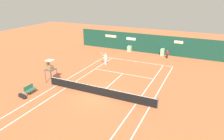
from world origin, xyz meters
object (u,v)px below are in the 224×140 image
Objects in this scene: umpire_chair at (50,68)px; tennis_ball_by_sideline at (106,83)px; tennis_ball_near_service_line at (92,70)px; player_on_baseline at (105,58)px; ball_kid_right_post at (167,54)px; player_bench at (30,89)px; equipment_bag at (23,96)px.

tennis_ball_by_sideline is at bearing 112.95° from umpire_chair.
tennis_ball_near_service_line is at bearing 141.95° from tennis_ball_by_sideline.
umpire_chair reaches higher than player_on_baseline.
umpire_chair is at bearing -157.05° from tennis_ball_by_sideline.
tennis_ball_near_service_line is (-7.90, -9.53, -0.69)m from ball_kid_right_post.
tennis_ball_by_sideline is at bearing 133.99° from player_bench.
equipment_bag is (-0.00, -4.21, -1.53)m from umpire_chair.
equipment_bag reaches higher than tennis_ball_near_service_line.
player_on_baseline reaches higher than tennis_ball_by_sideline.
player_bench is 8.78m from tennis_ball_near_service_line.
ball_kid_right_post is at bearing 145.40° from umpire_chair.
player_bench is 1.10× the size of equipment_bag.
umpire_chair is at bearing 45.13° from ball_kid_right_post.
equipment_bag is at bearing -131.15° from tennis_ball_by_sideline.
tennis_ball_by_sideline is (5.88, 5.67, -0.47)m from player_bench.
player_on_baseline is at bearing 32.23° from ball_kid_right_post.
umpire_chair reaches higher than tennis_ball_by_sideline.
player_bench is 0.64× the size of player_on_baseline.
player_on_baseline reaches higher than player_bench.
umpire_chair is 1.40× the size of player_on_baseline.
player_bench reaches higher than tennis_ball_by_sideline.
player_on_baseline is 1.50× the size of ball_kid_right_post.
tennis_ball_by_sideline is (2.98, -5.58, -0.95)m from player_on_baseline.
equipment_bag reaches higher than tennis_ball_by_sideline.
tennis_ball_by_sideline is (5.83, 6.68, -0.13)m from equipment_bag.
ball_kid_right_post is at bearing 70.49° from tennis_ball_by_sideline.
ball_kid_right_post is 12.40m from tennis_ball_near_service_line.
player_on_baseline reaches higher than tennis_ball_near_service_line.
player_bench is 8.18m from tennis_ball_by_sideline.
ball_kid_right_post is 18.46× the size of tennis_ball_by_sideline.
player_on_baseline reaches higher than ball_kid_right_post.
player_bench is at bearing 92.60° from equipment_bag.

